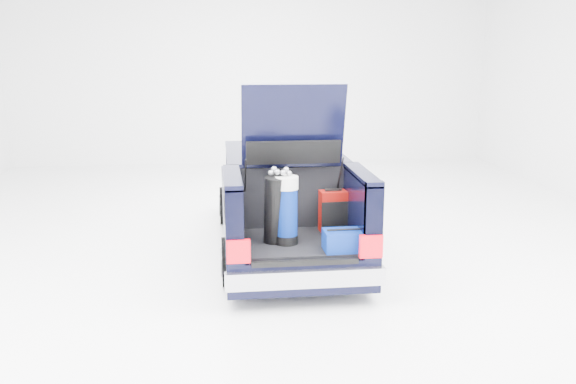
{
  "coord_description": "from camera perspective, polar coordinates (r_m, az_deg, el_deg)",
  "views": [
    {
      "loc": [
        -0.94,
        -8.48,
        2.88
      ],
      "look_at": [
        0.0,
        -0.5,
        0.98
      ],
      "focal_mm": 38.0,
      "sensor_mm": 36.0,
      "label": 1
    }
  ],
  "objects": [
    {
      "name": "ground",
      "position": [
        9.01,
        -0.37,
        -5.32
      ],
      "size": [
        14.0,
        14.0,
        0.0
      ],
      "primitive_type": "plane",
      "color": "white",
      "rests_on": "ground"
    },
    {
      "name": "blue_golf_bag",
      "position": [
        7.2,
        -0.13,
        -1.65
      ],
      "size": [
        0.28,
        0.28,
        0.93
      ],
      "rotation": [
        0.0,
        0.0,
        -0.03
      ],
      "color": "black",
      "rests_on": "car"
    },
    {
      "name": "car",
      "position": [
        8.92,
        -0.46,
        -1.0
      ],
      "size": [
        1.87,
        4.65,
        2.47
      ],
      "color": "black",
      "rests_on": "ground"
    },
    {
      "name": "red_suitcase",
      "position": [
        7.75,
        4.24,
        -1.82
      ],
      "size": [
        0.35,
        0.24,
        0.55
      ],
      "rotation": [
        0.0,
        0.0,
        0.07
      ],
      "color": "#640603",
      "rests_on": "car"
    },
    {
      "name": "black_golf_bag",
      "position": [
        7.22,
        -1.25,
        -1.65
      ],
      "size": [
        0.3,
        0.38,
        0.92
      ],
      "rotation": [
        0.0,
        0.0,
        0.16
      ],
      "color": "black",
      "rests_on": "car"
    },
    {
      "name": "blue_duffel",
      "position": [
        7.08,
        5.37,
        -4.51
      ],
      "size": [
        0.5,
        0.33,
        0.26
      ],
      "rotation": [
        0.0,
        0.0,
        0.02
      ],
      "color": "navy",
      "rests_on": "car"
    }
  ]
}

